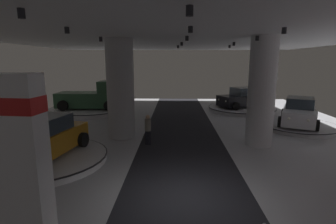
% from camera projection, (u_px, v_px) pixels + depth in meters
% --- Properties ---
extents(ground, '(24.00, 44.00, 0.06)m').
position_uv_depth(ground, '(186.00, 200.00, 8.09)').
color(ground, '#B2B2B7').
extents(ceiling_with_spotlights, '(24.00, 44.00, 0.39)m').
position_uv_depth(ceiling_with_spotlights, '(189.00, 14.00, 7.00)').
color(ceiling_with_spotlights, silver).
extents(column_right, '(1.34, 1.34, 5.50)m').
position_uv_depth(column_right, '(262.00, 92.00, 12.85)').
color(column_right, silver).
rests_on(column_right, ground).
extents(column_left, '(1.52, 1.52, 5.50)m').
position_uv_depth(column_left, '(120.00, 89.00, 14.30)').
color(column_left, '#ADADB2').
rests_on(column_left, ground).
extents(brand_sign_pylon, '(1.32, 0.75, 4.05)m').
position_uv_depth(brand_sign_pylon, '(21.00, 162.00, 5.64)').
color(brand_sign_pylon, slate).
rests_on(brand_sign_pylon, ground).
extents(display_platform_deep_right, '(5.75, 5.75, 0.32)m').
position_uv_depth(display_platform_deep_right, '(242.00, 109.00, 22.48)').
color(display_platform_deep_right, '#B7B7BC').
rests_on(display_platform_deep_right, ground).
extents(display_car_deep_right, '(4.57, 3.53, 1.71)m').
position_uv_depth(display_car_deep_right, '(242.00, 98.00, 22.32)').
color(display_car_deep_right, black).
rests_on(display_car_deep_right, display_platform_deep_right).
extents(display_platform_deep_left, '(5.68, 5.68, 0.36)m').
position_uv_depth(display_platform_deep_left, '(91.00, 110.00, 21.71)').
color(display_platform_deep_left, silver).
rests_on(display_platform_deep_left, ground).
extents(pickup_truck_deep_left, '(5.35, 2.73, 2.30)m').
position_uv_depth(pickup_truck_deep_left, '(94.00, 97.00, 21.49)').
color(pickup_truck_deep_left, '#2D5638').
rests_on(pickup_truck_deep_left, display_platform_deep_left).
extents(display_platform_far_right, '(4.82, 4.82, 0.29)m').
position_uv_depth(display_platform_far_right, '(298.00, 126.00, 16.62)').
color(display_platform_far_right, '#B7B7BC').
rests_on(display_platform_far_right, ground).
extents(display_car_far_right, '(3.54, 4.56, 1.71)m').
position_uv_depth(display_car_far_right, '(299.00, 112.00, 16.47)').
color(display_car_far_right, silver).
rests_on(display_car_far_right, display_platform_far_right).
extents(display_platform_mid_left, '(5.18, 5.18, 0.31)m').
position_uv_depth(display_platform_mid_left, '(46.00, 159.00, 10.96)').
color(display_platform_mid_left, silver).
rests_on(display_platform_mid_left, ground).
extents(display_car_mid_left, '(2.80, 4.45, 1.71)m').
position_uv_depth(display_car_mid_left, '(44.00, 138.00, 10.81)').
color(display_car_mid_left, '#B77519').
rests_on(display_car_mid_left, display_platform_mid_left).
extents(visitor_walking_near, '(0.32, 0.32, 1.59)m').
position_uv_depth(visitor_walking_near, '(148.00, 128.00, 13.20)').
color(visitor_walking_near, black).
rests_on(visitor_walking_near, ground).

